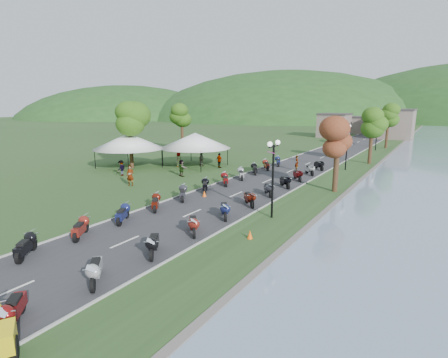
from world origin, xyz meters
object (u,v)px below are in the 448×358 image
Objects in this scene: pedestrian_a at (131,186)px; pedestrian_b at (201,166)px; pedestrian_c at (122,176)px; vendor_tent_main at (195,150)px.

pedestrian_b is (-0.68, 11.97, 0.00)m from pedestrian_a.
pedestrian_a is at bearing 45.96° from pedestrian_c.
pedestrian_a reaches higher than pedestrian_b.
pedestrian_b is (0.43, 0.58, -2.00)m from vendor_tent_main.
pedestrian_a is 11.99m from pedestrian_b.
vendor_tent_main is 3.49× the size of pedestrian_b.
pedestrian_c is at bearing -109.60° from vendor_tent_main.
pedestrian_b is at bearing 148.04° from pedestrian_c.
pedestrian_c is (-4.20, 2.71, 0.00)m from pedestrian_a.
pedestrian_a is (1.10, -11.39, -2.00)m from vendor_tent_main.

